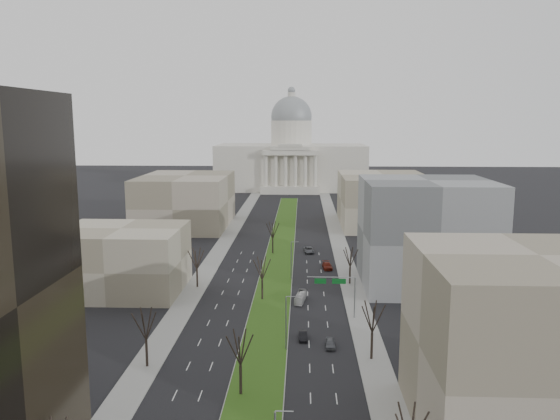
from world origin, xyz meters
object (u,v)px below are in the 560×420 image
(car_red, at_px, (327,266))
(box_van, at_px, (301,297))
(car_grey_near, at_px, (330,343))
(car_black, at_px, (303,336))
(car_grey_far, at_px, (309,250))

(car_red, relative_size, box_van, 0.79)
(car_grey_near, height_order, box_van, box_van)
(car_black, relative_size, car_red, 0.75)
(car_grey_near, height_order, car_grey_far, car_grey_far)
(box_van, bearing_deg, car_grey_near, -69.14)
(car_black, relative_size, box_van, 0.59)
(car_grey_near, height_order, car_red, car_red)
(car_black, height_order, car_red, car_red)
(car_black, distance_m, car_red, 45.69)
(car_grey_near, relative_size, box_van, 0.60)
(car_red, distance_m, car_grey_far, 17.50)
(car_black, relative_size, car_grey_far, 0.71)
(car_black, height_order, box_van, box_van)
(box_van, bearing_deg, car_red, 83.97)
(car_red, bearing_deg, car_black, -102.93)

